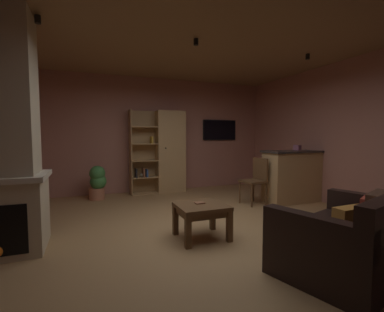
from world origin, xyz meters
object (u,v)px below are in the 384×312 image
at_px(wall_mounted_tv, 219,130).
at_px(bookshelf_cabinet, 167,152).
at_px(dining_chair, 256,178).
at_px(leather_couch, 351,241).
at_px(kitchen_bar_counter, 296,176).
at_px(potted_floor_plant, 98,182).
at_px(stone_fireplace, 1,145).
at_px(coffee_table, 201,211).
at_px(tissue_box, 297,148).
at_px(table_book_0, 200,203).

bearing_deg(wall_mounted_tv, bookshelf_cabinet, -172.24).
bearing_deg(dining_chair, leather_couch, -104.29).
xyz_separation_m(kitchen_bar_counter, dining_chair, (-0.91, 0.12, -0.01)).
height_order(dining_chair, potted_floor_plant, dining_chair).
xyz_separation_m(stone_fireplace, coffee_table, (2.31, -0.45, -0.89)).
distance_m(stone_fireplace, tissue_box, 5.13).
height_order(tissue_box, coffee_table, tissue_box).
bearing_deg(wall_mounted_tv, stone_fireplace, -146.18).
bearing_deg(potted_floor_plant, stone_fireplace, -114.90).
height_order(kitchen_bar_counter, table_book_0, kitchen_bar_counter).
bearing_deg(kitchen_bar_counter, wall_mounted_tv, 108.46).
relative_size(leather_couch, potted_floor_plant, 2.32).
bearing_deg(tissue_box, wall_mounted_tv, 111.28).
bearing_deg(bookshelf_cabinet, leather_couch, -81.37).
xyz_separation_m(table_book_0, dining_chair, (1.76, 1.24, 0.07)).
xyz_separation_m(tissue_box, coffee_table, (-2.75, -1.26, -0.76)).
bearing_deg(coffee_table, leather_couch, -50.81).
bearing_deg(bookshelf_cabinet, coffee_table, -97.56).
height_order(table_book_0, potted_floor_plant, potted_floor_plant).
bearing_deg(leather_couch, tissue_box, 57.22).
xyz_separation_m(stone_fireplace, potted_floor_plant, (1.11, 2.38, -0.87)).
height_order(stone_fireplace, potted_floor_plant, stone_fireplace).
distance_m(kitchen_bar_counter, wall_mounted_tv, 2.46).
distance_m(kitchen_bar_counter, potted_floor_plant, 4.21).
distance_m(stone_fireplace, table_book_0, 2.47).
xyz_separation_m(kitchen_bar_counter, coffee_table, (-2.67, -1.18, -0.17)).
xyz_separation_m(leather_couch, coffee_table, (-1.08, 1.33, 0.06)).
bearing_deg(bookshelf_cabinet, kitchen_bar_counter, -40.45).
relative_size(tissue_box, coffee_table, 0.18).
xyz_separation_m(kitchen_bar_counter, leather_couch, (-1.58, -2.51, -0.24)).
xyz_separation_m(bookshelf_cabinet, tissue_box, (2.34, -1.84, 0.15)).
distance_m(kitchen_bar_counter, tissue_box, 0.60).
relative_size(bookshelf_cabinet, coffee_table, 3.04).
distance_m(stone_fireplace, dining_chair, 4.22).
relative_size(stone_fireplace, bookshelf_cabinet, 1.41).
relative_size(stone_fireplace, coffee_table, 4.28).
bearing_deg(stone_fireplace, kitchen_bar_counter, 8.32).
bearing_deg(table_book_0, leather_couch, -51.78).
relative_size(leather_couch, table_book_0, 13.54).
xyz_separation_m(leather_couch, wall_mounted_tv, (0.87, 4.64, 1.23)).
relative_size(stone_fireplace, leather_couch, 1.64).
relative_size(kitchen_bar_counter, leather_couch, 0.84).
distance_m(stone_fireplace, bookshelf_cabinet, 3.81).
distance_m(kitchen_bar_counter, dining_chair, 0.92).
bearing_deg(tissue_box, stone_fireplace, -170.89).
bearing_deg(tissue_box, leather_couch, -122.78).
relative_size(bookshelf_cabinet, dining_chair, 2.14).
height_order(kitchen_bar_counter, tissue_box, tissue_box).
bearing_deg(table_book_0, wall_mounted_tv, 58.97).
distance_m(leather_couch, table_book_0, 1.77).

